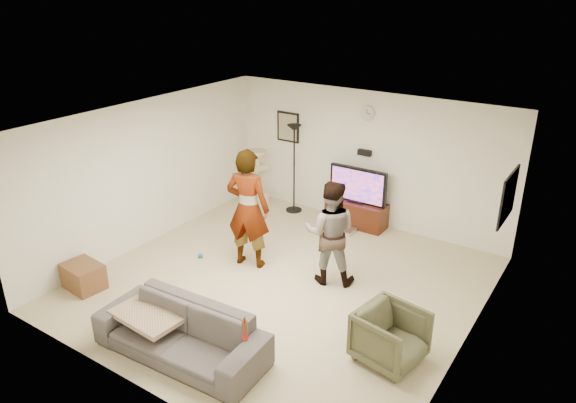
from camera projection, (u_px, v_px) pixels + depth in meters
The scene contains 24 objects.
floor at pixel (282, 283), 8.12m from camera, with size 5.50×5.50×0.02m, color tan.
ceiling at pixel (281, 123), 7.15m from camera, with size 5.50×5.50×0.02m, color white.
wall_back at pixel (365, 159), 9.75m from camera, with size 5.50×0.04×2.50m, color silver.
wall_front at pixel (133, 296), 5.52m from camera, with size 5.50×0.04×2.50m, color silver.
wall_left at pixel (148, 173), 9.04m from camera, with size 0.04×5.50×2.50m, color silver.
wall_right at pixel (475, 260), 6.23m from camera, with size 0.04×5.50×2.50m, color silver.
wall_clock at pixel (367, 113), 9.39m from camera, with size 0.26×0.26×0.04m, color silver.
wall_speaker at pixel (364, 153), 9.65m from camera, with size 0.25×0.10×0.10m, color black.
picture_back at pixel (288, 127), 10.46m from camera, with size 0.42×0.03×0.52m, color gray.
picture_right at pixel (508, 197), 7.37m from camera, with size 0.03×0.78×0.62m, color yellow.
tv_stand at pixel (356, 213), 9.95m from camera, with size 1.13×0.45×0.47m, color #331409.
console_box at pixel (344, 230), 9.75m from camera, with size 0.40×0.30×0.07m, color silver.
tv at pixel (358, 185), 9.74m from camera, with size 1.12×0.08×0.66m, color black.
tv_screen at pixel (357, 186), 9.70m from camera, with size 1.03×0.01×0.58m, color #D64E3E.
floor_lamp at pixel (294, 169), 10.33m from camera, with size 0.32×0.32×1.75m, color black.
cat_tree at pixel (256, 176), 10.81m from camera, with size 0.37×0.37×1.17m, color #CDB88C.
person_left at pixel (248, 209), 8.30m from camera, with size 0.71×0.47×1.95m, color #9C9C9C.
person_right at pixel (330, 233), 7.88m from camera, with size 0.79×0.62×1.63m, color #365F7F.
sofa at pixel (181, 333), 6.45m from camera, with size 2.18×0.85×0.64m, color #484240.
throw_blanket at pixel (152, 313), 6.65m from camera, with size 0.90×0.70×0.06m, color tan.
beer_bottle at pixel (245, 331), 5.77m from camera, with size 0.06×0.06×0.25m, color #592B15.
armchair at pixel (390, 336), 6.35m from camera, with size 0.73×0.75×0.68m, color #45452D.
side_table at pixel (84, 276), 7.92m from camera, with size 0.59×0.44×0.39m, color brown.
toy_ball at pixel (200, 256), 8.83m from camera, with size 0.08×0.08×0.08m, color #106083.
Camera 1 is at (3.95, -5.78, 4.29)m, focal length 33.08 mm.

